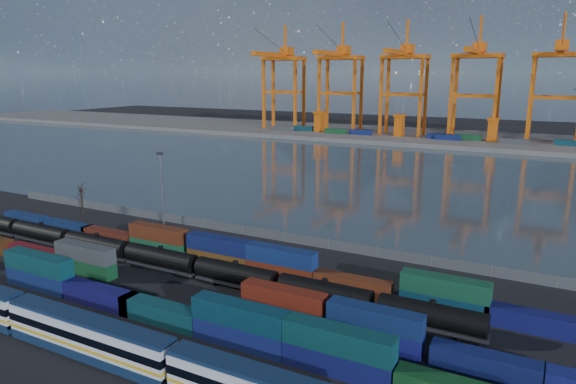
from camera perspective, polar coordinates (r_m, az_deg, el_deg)
The scene contains 14 objects.
ground at distance 83.72m, azimuth -9.80°, elevation -10.85°, with size 700.00×700.00×0.00m, color black.
harbor_water at distance 175.10m, azimuth 11.53°, elevation 1.74°, with size 700.00×700.00×0.00m, color #34444B.
far_quay at distance 276.21m, azimuth 17.78°, elevation 5.69°, with size 700.00×70.00×2.00m, color #514F4C.
passenger_train at distance 68.41m, azimuth -21.29°, elevation -14.85°, with size 77.16×3.11×5.33m.
container_row_south at distance 78.87m, azimuth -17.85°, elevation -11.04°, with size 140.98×2.68×5.72m.
container_row_mid at distance 84.31m, azimuth -14.40°, elevation -9.44°, with size 141.16×2.48×5.29m.
container_row_north at distance 87.08m, azimuth -1.38°, elevation -8.20°, with size 142.27×2.55×5.43m.
tanker_string at distance 97.54m, azimuth -17.36°, elevation -6.32°, with size 123.26×3.17×4.54m.
waterfront_fence at distance 105.33m, azimuth -0.51°, elevation -4.99°, with size 160.12×0.12×2.20m.
bare_tree at distance 134.39m, azimuth -21.95°, elevation -0.69°, with size 2.04×2.00×7.80m.
yard_light_mast at distance 118.41m, azimuth -13.88°, elevation 0.82°, with size 1.60×0.40×16.60m.
gantry_cranes at distance 269.22m, azimuth 16.46°, elevation 13.25°, with size 198.10×44.35×60.05m.
quay_containers at distance 263.95m, azimuth 14.89°, elevation 6.06°, with size 172.58×10.99×2.60m.
straddle_carriers at distance 266.15m, azimuth 16.96°, elevation 6.96°, with size 140.00×7.00×11.10m.
Camera 1 is at (47.51, -60.12, 33.73)m, focal length 32.00 mm.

